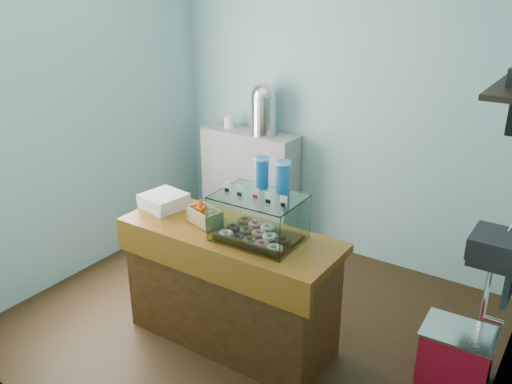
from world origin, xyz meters
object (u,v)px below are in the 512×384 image
Objects in this scene: coffee_urn at (264,108)px; red_cooler at (456,356)px; counter at (230,286)px; display_case at (261,214)px.

coffee_urn is 1.06× the size of red_cooler.
coffee_urn reaches higher than counter.
counter is 1.60m from red_cooler.
counter is at bearing -165.34° from red_cooler.
coffee_urn reaches higher than red_cooler.
display_case reaches higher than counter.
counter is 0.66m from display_case.
red_cooler is at bearing 16.93° from display_case.
coffee_urn is (-0.73, 1.56, 0.91)m from counter.
counter reaches higher than red_cooler.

